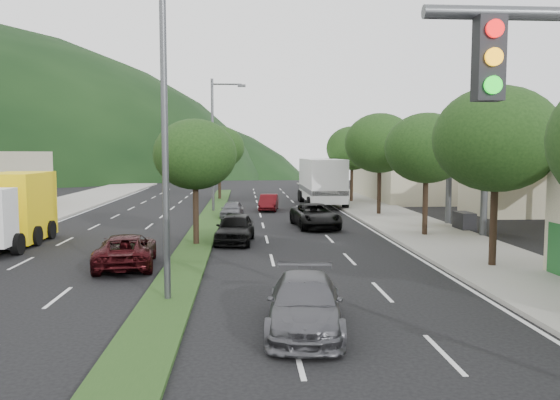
{
  "coord_description": "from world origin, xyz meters",
  "views": [
    {
      "loc": [
        2.33,
        -8.42,
        4.53
      ],
      "look_at": [
        3.84,
        14.39,
        2.53
      ],
      "focal_mm": 35.0,
      "sensor_mm": 36.0,
      "label": 1
    }
  ],
  "objects": [
    {
      "name": "sidewalk_right",
      "position": [
        12.5,
        25.0,
        0.07
      ],
      "size": [
        5.0,
        90.0,
        0.15
      ],
      "primitive_type": "cube",
      "color": "gray",
      "rests_on": "ground"
    },
    {
      "name": "median",
      "position": [
        0.0,
        28.0,
        0.06
      ],
      "size": [
        1.6,
        56.0,
        0.12
      ],
      "primitive_type": "cube",
      "color": "#1F3C16",
      "rests_on": "ground"
    },
    {
      "name": "gas_canopy",
      "position": [
        19.0,
        22.0,
        4.65
      ],
      "size": [
        12.2,
        8.2,
        5.25
      ],
      "color": "silver",
      "rests_on": "ground"
    },
    {
      "name": "bldg_right_far",
      "position": [
        19.5,
        44.0,
        2.6
      ],
      "size": [
        10.0,
        16.0,
        5.2
      ],
      "primitive_type": "cube",
      "color": "beige",
      "rests_on": "ground"
    },
    {
      "name": "tree_r_b",
      "position": [
        12.0,
        12.0,
        5.04
      ],
      "size": [
        4.8,
        4.8,
        6.94
      ],
      "color": "black",
      "rests_on": "sidewalk_right"
    },
    {
      "name": "tree_r_c",
      "position": [
        12.0,
        20.0,
        4.75
      ],
      "size": [
        4.4,
        4.4,
        6.48
      ],
      "color": "black",
      "rests_on": "sidewalk_right"
    },
    {
      "name": "tree_r_d",
      "position": [
        12.0,
        30.0,
        5.18
      ],
      "size": [
        5.0,
        5.0,
        7.17
      ],
      "color": "black",
      "rests_on": "sidewalk_right"
    },
    {
      "name": "tree_r_e",
      "position": [
        12.0,
        40.0,
        4.89
      ],
      "size": [
        4.6,
        4.6,
        6.71
      ],
      "color": "black",
      "rests_on": "sidewalk_right"
    },
    {
      "name": "tree_med_near",
      "position": [
        0.0,
        18.0,
        4.43
      ],
      "size": [
        4.0,
        4.0,
        6.02
      ],
      "color": "black",
      "rests_on": "median"
    },
    {
      "name": "tree_med_far",
      "position": [
        0.0,
        44.0,
        5.01
      ],
      "size": [
        4.8,
        4.8,
        6.94
      ],
      "color": "black",
      "rests_on": "median"
    },
    {
      "name": "streetlight_near",
      "position": [
        0.21,
        8.0,
        5.58
      ],
      "size": [
        2.6,
        0.25,
        10.0
      ],
      "color": "#47494C",
      "rests_on": "ground"
    },
    {
      "name": "streetlight_mid",
      "position": [
        0.21,
        33.0,
        5.58
      ],
      "size": [
        2.6,
        0.25,
        10.0
      ],
      "color": "#47494C",
      "rests_on": "ground"
    },
    {
      "name": "suv_maroon",
      "position": [
        -2.35,
        13.33,
        0.66
      ],
      "size": [
        2.72,
        4.96,
        1.32
      ],
      "primitive_type": "imported",
      "rotation": [
        0.0,
        0.0,
        3.26
      ],
      "color": "black",
      "rests_on": "ground"
    },
    {
      "name": "car_queue_a",
      "position": [
        1.87,
        18.8,
        0.74
      ],
      "size": [
        2.15,
        4.5,
        1.49
      ],
      "primitive_type": "imported",
      "rotation": [
        0.0,
        0.0,
        -0.09
      ],
      "color": "black",
      "rests_on": "ground"
    },
    {
      "name": "car_queue_b",
      "position": [
        3.87,
        5.16,
        0.67
      ],
      "size": [
        2.38,
        4.81,
        1.34
      ],
      "primitive_type": "imported",
      "rotation": [
        0.0,
        0.0,
        -0.11
      ],
      "color": "#4B4B50",
      "rests_on": "ground"
    },
    {
      "name": "car_queue_c",
      "position": [
        4.26,
        34.04,
        0.63
      ],
      "size": [
        1.77,
        3.94,
        1.26
      ],
      "primitive_type": "imported",
      "rotation": [
        0.0,
        0.0,
        -0.12
      ],
      "color": "#4F0D11",
      "rests_on": "ground"
    },
    {
      "name": "car_queue_d",
      "position": [
        6.61,
        24.04,
        0.72
      ],
      "size": [
        2.84,
        5.37,
        1.44
      ],
      "primitive_type": "imported",
      "rotation": [
        0.0,
        0.0,
        0.09
      ],
      "color": "black",
      "rests_on": "ground"
    },
    {
      "name": "car_queue_e",
      "position": [
        1.5,
        29.04,
        0.6
      ],
      "size": [
        1.73,
        3.62,
        1.19
      ],
      "primitive_type": "imported",
      "rotation": [
        0.0,
        0.0,
        -0.1
      ],
      "color": "#54555A",
      "rests_on": "ground"
    },
    {
      "name": "box_truck",
      "position": [
        -9.0,
        18.78,
        1.67
      ],
      "size": [
        2.99,
        7.22,
        3.52
      ],
      "rotation": [
        0.0,
        0.0,
        3.17
      ],
      "color": "white",
      "rests_on": "ground"
    },
    {
      "name": "motorhome",
      "position": [
        9.0,
        38.17,
        2.11
      ],
      "size": [
        3.35,
        10.37,
        3.97
      ],
      "rotation": [
        0.0,
        0.0,
        -0.01
      ],
      "color": "white",
      "rests_on": "ground"
    }
  ]
}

